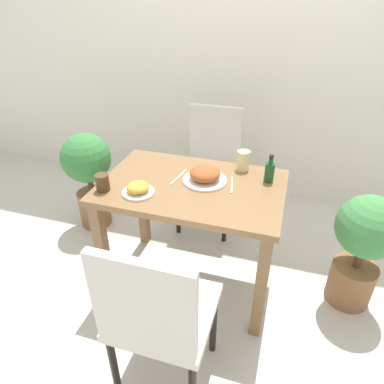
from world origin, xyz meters
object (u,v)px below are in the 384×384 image
drink_cup (102,182)px  sauce_bottle (270,171)px  food_plate (205,175)px  juice_glass (243,160)px  chair_near (157,315)px  potted_plant_left (88,171)px  potted_plant_right (363,244)px  chair_far (211,161)px  side_plate (138,189)px

drink_cup → sauce_bottle: (0.83, 0.35, 0.02)m
food_plate → juice_glass: juice_glass is taller
chair_near → potted_plant_left: chair_near is taller
food_plate → potted_plant_right: food_plate is taller
sauce_bottle → potted_plant_right: sauce_bottle is taller
food_plate → sauce_bottle: size_ratio=1.49×
chair_far → side_plate: (-0.18, -0.88, 0.23)m
food_plate → chair_near: bearing=-89.0°
side_plate → chair_far: bearing=78.7°
chair_near → juice_glass: bearing=-99.6°
chair_far → sauce_bottle: 0.77m
drink_cup → potted_plant_left: bearing=130.7°
potted_plant_left → potted_plant_right: potted_plant_left is taller
food_plate → sauce_bottle: (0.34, 0.10, 0.02)m
chair_near → chair_far: size_ratio=1.00×
potted_plant_left → food_plate: bearing=-17.9°
chair_near → chair_far: same height
food_plate → side_plate: (-0.30, -0.23, -0.01)m
side_plate → food_plate: bearing=37.1°
sauce_bottle → drink_cup: bearing=-157.0°
side_plate → potted_plant_left: bearing=141.4°
drink_cup → food_plate: bearing=26.9°
chair_far → sauce_bottle: chair_far is taller
side_plate → sauce_bottle: sauce_bottle is taller
sauce_bottle → potted_plant_left: size_ratio=0.22×
potted_plant_left → potted_plant_right: size_ratio=1.05×
side_plate → chair_near: bearing=-59.8°
side_plate → juice_glass: 0.64m
chair_near → potted_plant_right: size_ratio=1.25×
drink_cup → chair_far: bearing=67.8°
juice_glass → chair_near: bearing=-99.6°
chair_near → side_plate: bearing=-59.8°
chair_near → side_plate: (-0.31, 0.54, 0.23)m
chair_near → food_plate: chair_near is taller
chair_far → juice_glass: 0.60m
chair_far → juice_glass: size_ratio=7.80×
juice_glass → sauce_bottle: (0.16, -0.10, 0.00)m
food_plate → potted_plant_left: bearing=162.1°
chair_far → food_plate: bearing=-79.2°
drink_cup → sauce_bottle: 0.90m
chair_near → drink_cup: size_ratio=9.93×
chair_far → juice_glass: (0.30, -0.45, 0.26)m
juice_glass → potted_plant_right: (0.72, -0.13, -0.35)m
potted_plant_left → drink_cup: bearing=-49.3°
potted_plant_right → chair_far: bearing=150.6°
food_plate → sauce_bottle: 0.35m
sauce_bottle → potted_plant_left: sauce_bottle is taller
food_plate → potted_plant_right: bearing=4.8°
chair_far → potted_plant_right: chair_far is taller
chair_far → drink_cup: (-0.37, -0.90, 0.25)m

